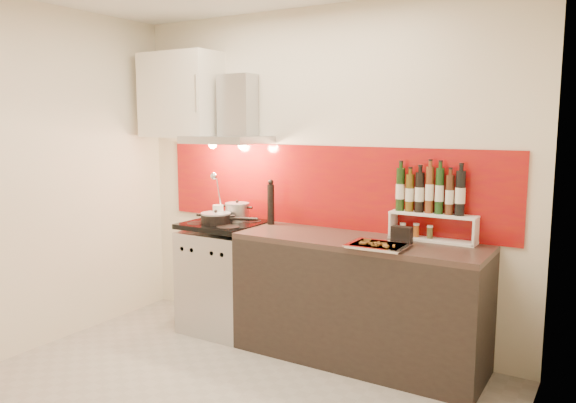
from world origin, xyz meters
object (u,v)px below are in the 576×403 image
Objects in this scene: range_stove at (225,278)px; baking_tray at (378,245)px; stock_pot at (237,212)px; pepper_mill at (271,203)px; counter at (358,300)px; saute_pan at (217,218)px.

baking_tray is at bearing -7.35° from range_stove.
stock_pot is 0.55× the size of pepper_mill.
pepper_mill is (-0.85, 0.16, 0.63)m from counter.
range_stove is 0.56m from stock_pot.
pepper_mill is at bearing 162.06° from baking_tray.
stock_pot is 1.40m from baking_tray.
counter is 1.32m from saute_pan.
range_stove is 2.00× the size of saute_pan.
counter is 4.59× the size of baking_tray.
baking_tray is at bearing -40.51° from counter.
stock_pot is 0.32m from pepper_mill.
baking_tray is (0.22, -0.19, 0.47)m from counter.
range_stove is at bearing -179.77° from counter.
range_stove is 1.51m from baking_tray.
counter is at bearing 0.23° from range_stove.
baking_tray is at bearing -12.23° from stock_pot.
baking_tray is (1.43, -0.10, -0.04)m from saute_pan.
baking_tray is (1.42, -0.18, 0.47)m from range_stove.
range_stove reaches higher than counter.
saute_pan is (-0.06, -0.19, -0.03)m from stock_pot.
stock_pot reaches higher than counter.
baking_tray reaches higher than range_stove.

